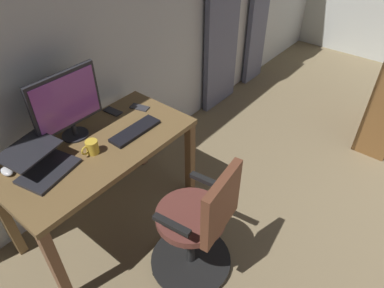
{
  "coord_description": "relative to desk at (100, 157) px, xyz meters",
  "views": [
    {
      "loc": [
        2.57,
        -1.29,
        2.19
      ],
      "look_at": [
        1.33,
        -2.29,
        0.9
      ],
      "focal_mm": 32.07,
      "sensor_mm": 36.0,
      "label": 1
    }
  ],
  "objects": [
    {
      "name": "curtain_right_panel",
      "position": [
        -1.97,
        -0.37,
        0.47
      ],
      "size": [
        0.54,
        0.06,
        2.23
      ],
      "primitive_type": "cube",
      "color": "slate",
      "rests_on": "ground"
    },
    {
      "name": "desk",
      "position": [
        0.0,
        0.0,
        0.0
      ],
      "size": [
        1.32,
        0.66,
        0.74
      ],
      "color": "brown",
      "rests_on": "ground"
    },
    {
      "name": "office_chair",
      "position": [
        -0.08,
        0.79,
        -0.2
      ],
      "size": [
        0.56,
        0.56,
        0.94
      ],
      "rotation": [
        0.0,
        0.0,
        3.27
      ],
      "color": "black",
      "rests_on": "ground"
    },
    {
      "name": "computer_monitor",
      "position": [
        0.02,
        -0.21,
        0.37
      ],
      "size": [
        0.49,
        0.18,
        0.47
      ],
      "color": "#232328",
      "rests_on": "desk"
    },
    {
      "name": "computer_keyboard",
      "position": [
        -0.26,
        0.09,
        0.12
      ],
      "size": [
        0.39,
        0.12,
        0.02
      ],
      "primitive_type": "cube",
      "color": "black",
      "rests_on": "desk"
    },
    {
      "name": "laptop",
      "position": [
        0.36,
        -0.07,
        0.16
      ],
      "size": [
        0.4,
        0.4,
        0.15
      ],
      "rotation": [
        0.0,
        0.0,
        0.21
      ],
      "color": "#232328",
      "rests_on": "desk"
    },
    {
      "name": "computer_mouse",
      "position": [
        0.51,
        -0.21,
        0.12
      ],
      "size": [
        0.06,
        0.1,
        0.04
      ],
      "primitive_type": "ellipsoid",
      "color": "silver",
      "rests_on": "desk"
    },
    {
      "name": "cell_phone_by_monitor",
      "position": [
        -0.5,
        -0.11,
        0.11
      ],
      "size": [
        0.1,
        0.16,
        0.01
      ],
      "primitive_type": "cube",
      "rotation": [
        0.0,
        0.0,
        0.27
      ],
      "color": "#333338",
      "rests_on": "desk"
    },
    {
      "name": "cell_phone_face_up",
      "position": [
        -0.33,
        -0.23,
        0.11
      ],
      "size": [
        0.08,
        0.15,
        0.01
      ],
      "primitive_type": "cube",
      "rotation": [
        0.0,
        0.0,
        0.09
      ],
      "color": "#232328",
      "rests_on": "desk"
    },
    {
      "name": "mug_coffee",
      "position": [
        0.07,
        0.04,
        0.15
      ],
      "size": [
        0.12,
        0.08,
        0.09
      ],
      "color": "gold",
      "rests_on": "desk"
    }
  ]
}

